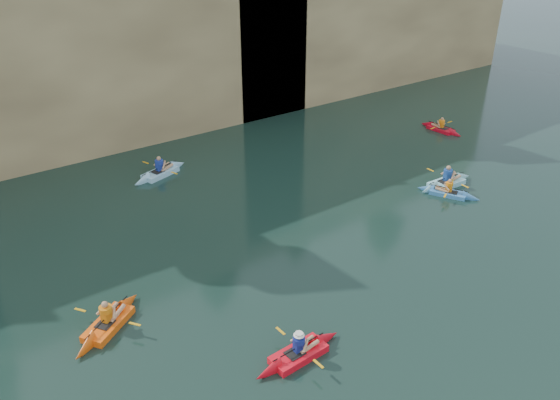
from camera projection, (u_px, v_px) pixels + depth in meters
cliff at (42, 22)px, 33.62m from camera, size 70.00×16.00×12.00m
cliff_slab_center at (119, 43)px, 29.48m from camera, size 24.00×2.40×11.40m
cliff_slab_east at (382, 20)px, 40.15m from camera, size 26.00×2.40×9.84m
sea_cave_center at (21, 142)px, 27.85m from camera, size 3.50×1.00×3.20m
sea_cave_east at (251, 84)px, 34.76m from camera, size 5.00×1.00×4.50m
main_kayaker at (299, 353)px, 16.57m from camera, size 3.24×2.20×1.19m
kayaker_orange at (108, 323)px, 17.78m from camera, size 3.20×2.55×1.28m
kayaker_ltblue_near at (446, 183)px, 26.95m from camera, size 3.41×2.61×1.34m
kayaker_red_far at (441, 129)px, 33.68m from camera, size 2.16×2.98×1.08m
kayaker_ltblue_mid at (160, 172)px, 28.01m from camera, size 3.50×2.45×1.31m
kayaker_blue_east at (448, 193)px, 26.06m from camera, size 1.95×2.93×1.05m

